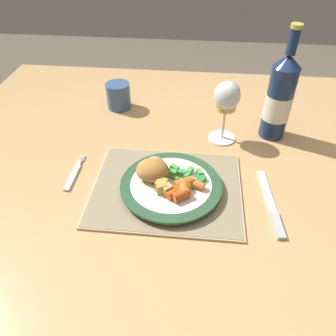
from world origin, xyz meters
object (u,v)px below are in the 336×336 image
object	(u,v)px
table_knife	(272,208)
drinking_cup	(118,95)
dinner_plate	(171,186)
bottle	(279,98)
dining_table	(162,175)
wine_glass	(227,100)
fork	(74,175)

from	to	relation	value
table_knife	drinking_cup	size ratio (longest dim) A/B	2.59
dinner_plate	bottle	distance (m)	0.38
dining_table	dinner_plate	bearing A→B (deg)	-75.25
drinking_cup	dining_table	bearing A→B (deg)	-53.58
wine_glass	table_knife	bearing A→B (deg)	-68.24
table_knife	bottle	bearing A→B (deg)	82.88
dinner_plate	bottle	world-z (taller)	bottle
wine_glass	dining_table	bearing A→B (deg)	-154.98
fork	table_knife	xyz separation A→B (m)	(0.46, -0.06, 0.00)
dinner_plate	table_knife	size ratio (longest dim) A/B	1.11
table_knife	wine_glass	size ratio (longest dim) A/B	1.22
fork	table_knife	size ratio (longest dim) A/B	0.63
bottle	dinner_plate	bearing A→B (deg)	-135.11
table_knife	fork	bearing A→B (deg)	172.38
dinner_plate	table_knife	xyz separation A→B (m)	(0.22, -0.03, -0.01)
table_knife	drinking_cup	xyz separation A→B (m)	(-0.42, 0.40, 0.04)
dining_table	fork	size ratio (longest dim) A/B	9.48
table_knife	drinking_cup	distance (m)	0.58
dinner_plate	bottle	xyz separation A→B (m)	(0.26, 0.26, 0.10)
dinner_plate	wine_glass	world-z (taller)	wine_glass
fork	table_knife	bearing A→B (deg)	-7.62
wine_glass	fork	bearing A→B (deg)	-151.61
bottle	drinking_cup	distance (m)	0.48
fork	table_knife	world-z (taller)	table_knife
wine_glass	drinking_cup	xyz separation A→B (m)	(-0.32, 0.14, -0.08)
table_knife	wine_glass	world-z (taller)	wine_glass
dinner_plate	drinking_cup	bearing A→B (deg)	118.51
bottle	fork	bearing A→B (deg)	-155.44
drinking_cup	dinner_plate	bearing A→B (deg)	-61.49
dinner_plate	fork	world-z (taller)	dinner_plate
fork	bottle	bearing A→B (deg)	24.56
dining_table	bottle	distance (m)	0.38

